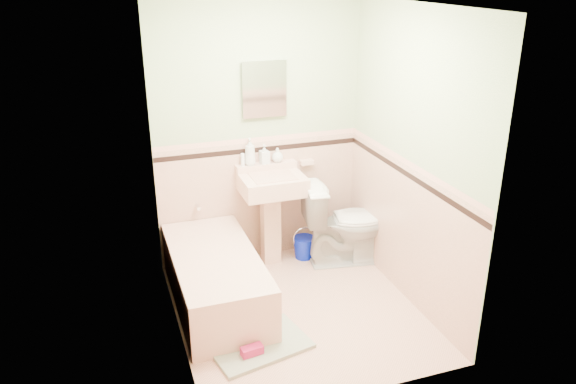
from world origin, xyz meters
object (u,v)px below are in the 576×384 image
object	(u,v)px
bathtub	(216,281)
shoe	(252,350)
soap_bottle_mid	(264,154)
toilet	(346,223)
soap_bottle_right	(277,155)
soap_bottle_left	(250,152)
medicine_cabinet	(264,89)
sink	(272,221)
bucket	(304,247)

from	to	relation	value
bathtub	shoe	world-z (taller)	bathtub
shoe	soap_bottle_mid	bearing A→B (deg)	61.00
soap_bottle_mid	toilet	xyz separation A→B (m)	(0.71, -0.36, -0.67)
bathtub	toilet	distance (m)	1.43
bathtub	shoe	distance (m)	0.83
soap_bottle_right	shoe	bearing A→B (deg)	-114.76
soap_bottle_left	medicine_cabinet	bearing A→B (deg)	10.77
sink	shoe	size ratio (longest dim) A/B	5.54
soap_bottle_left	soap_bottle_right	world-z (taller)	soap_bottle_left
toilet	soap_bottle_right	bearing A→B (deg)	67.12
medicine_cabinet	soap_bottle_left	size ratio (longest dim) A/B	1.91
bathtub	shoe	size ratio (longest dim) A/B	8.94
soap_bottle_left	toilet	bearing A→B (deg)	-23.09
bathtub	soap_bottle_mid	bearing A→B (deg)	46.92
bucket	bathtub	bearing A→B (deg)	-151.78
soap_bottle_right	shoe	xyz separation A→B (m)	(-0.70, -1.52, -1.00)
medicine_cabinet	soap_bottle_mid	xyz separation A→B (m)	(-0.02, -0.03, -0.62)
medicine_cabinet	soap_bottle_right	world-z (taller)	medicine_cabinet
soap_bottle_left	shoe	world-z (taller)	soap_bottle_left
soap_bottle_left	bucket	distance (m)	1.14
sink	shoe	world-z (taller)	sink
bathtub	bucket	distance (m)	1.16
soap_bottle_mid	toilet	bearing A→B (deg)	-27.08
sink	soap_bottle_right	size ratio (longest dim) A/B	6.66
soap_bottle_left	sink	bearing A→B (deg)	-48.79
bathtub	sink	size ratio (longest dim) A/B	1.61
toilet	shoe	xyz separation A→B (m)	(-1.28, -1.16, -0.36)
bathtub	soap_bottle_right	bearing A→B (deg)	41.81
medicine_cabinet	soap_bottle_mid	size ratio (longest dim) A/B	2.74
bathtub	bucket	xyz separation A→B (m)	(1.02, 0.54, -0.11)
bathtub	soap_bottle_mid	xyz separation A→B (m)	(0.66, 0.71, 0.86)
medicine_cabinet	bucket	size ratio (longest dim) A/B	2.26
sink	bathtub	bearing A→B (deg)	-142.07
sink	shoe	bearing A→B (deg)	-113.67
soap_bottle_left	bucket	world-z (taller)	soap_bottle_left
bathtub	soap_bottle_mid	distance (m)	1.30
soap_bottle_right	soap_bottle_mid	bearing A→B (deg)	180.00
medicine_cabinet	shoe	bearing A→B (deg)	-110.76
bucket	soap_bottle_left	bearing A→B (deg)	161.46
bathtub	soap_bottle_left	size ratio (longest dim) A/B	5.71
soap_bottle_mid	shoe	bearing A→B (deg)	-110.61
bathtub	soap_bottle_left	distance (m)	1.26
bathtub	sink	bearing A→B (deg)	37.93
medicine_cabinet	shoe	size ratio (longest dim) A/B	2.99
toilet	shoe	world-z (taller)	toilet
soap_bottle_left	bucket	xyz separation A→B (m)	(0.49, -0.17, -1.01)
medicine_cabinet	soap_bottle_right	bearing A→B (deg)	-14.76
soap_bottle_right	shoe	size ratio (longest dim) A/B	0.83
toilet	bucket	world-z (taller)	toilet
bathtub	soap_bottle_mid	world-z (taller)	soap_bottle_mid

